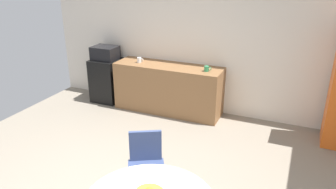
{
  "coord_description": "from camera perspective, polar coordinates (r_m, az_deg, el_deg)",
  "views": [
    {
      "loc": [
        1.82,
        -2.59,
        2.61
      ],
      "look_at": [
        0.18,
        1.22,
        0.95
      ],
      "focal_mm": 34.78,
      "sensor_mm": 36.0,
      "label": 1
    }
  ],
  "objects": [
    {
      "name": "mini_fridge",
      "position": [
        6.72,
        -10.63,
        2.53
      ],
      "size": [
        0.54,
        0.54,
        0.86
      ],
      "primitive_type": "cube",
      "color": "black",
      "rests_on": "ground_plane"
    },
    {
      "name": "microwave",
      "position": [
        6.56,
        -10.97,
        7.16
      ],
      "size": [
        0.48,
        0.38,
        0.26
      ],
      "primitive_type": "cube",
      "color": "black",
      "rests_on": "mini_fridge"
    },
    {
      "name": "wall_back",
      "position": [
        6.02,
        5.19,
        9.18
      ],
      "size": [
        6.0,
        0.1,
        2.6
      ],
      "primitive_type": "cube",
      "color": "silver",
      "rests_on": "ground_plane"
    },
    {
      "name": "counter_block",
      "position": [
        6.1,
        0.04,
        1.08
      ],
      "size": [
        2.01,
        0.6,
        0.9
      ],
      "primitive_type": "cube",
      "color": "brown",
      "rests_on": "ground_plane"
    },
    {
      "name": "mug_green",
      "position": [
        5.63,
        6.79,
        4.52
      ],
      "size": [
        0.13,
        0.08,
        0.09
      ],
      "color": "#338C59",
      "rests_on": "counter_block"
    },
    {
      "name": "chair_navy",
      "position": [
        3.84,
        -3.89,
        -11.15
      ],
      "size": [
        0.57,
        0.57,
        0.83
      ],
      "color": "silver",
      "rests_on": "ground_plane"
    },
    {
      "name": "mug_white",
      "position": [
        6.14,
        -5.03,
        6.05
      ],
      "size": [
        0.13,
        0.08,
        0.09
      ],
      "color": "white",
      "rests_on": "counter_block"
    }
  ]
}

